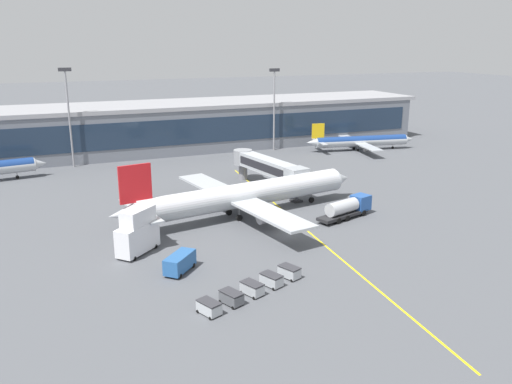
% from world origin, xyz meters
% --- Properties ---
extents(ground_plane, '(700.00, 700.00, 0.00)m').
position_xyz_m(ground_plane, '(0.00, 0.00, 0.00)').
color(ground_plane, '#515459').
extents(apron_lead_in_line, '(7.48, 79.70, 0.01)m').
position_xyz_m(apron_lead_in_line, '(4.14, 2.00, 0.00)').
color(apron_lead_in_line, yellow).
rests_on(apron_lead_in_line, ground_plane).
extents(terminal_building, '(173.74, 21.85, 12.41)m').
position_xyz_m(terminal_building, '(-14.59, 71.72, 6.22)').
color(terminal_building, slate).
rests_on(terminal_building, ground_plane).
extents(main_airliner, '(45.29, 36.33, 11.01)m').
position_xyz_m(main_airliner, '(-2.24, 10.87, 3.64)').
color(main_airliner, '#B2B7BC').
rests_on(main_airliner, ground_plane).
extents(jet_bridge, '(6.98, 22.56, 6.34)m').
position_xyz_m(jet_bridge, '(7.83, 24.80, 4.67)').
color(jet_bridge, '#B2B7BC').
rests_on(jet_bridge, ground_plane).
extents(fuel_tanker, '(11.06, 5.58, 3.25)m').
position_xyz_m(fuel_tanker, '(13.09, 3.44, 1.75)').
color(fuel_tanker, '#232326').
rests_on(fuel_tanker, ground_plane).
extents(catering_lift, '(6.72, 6.42, 6.30)m').
position_xyz_m(catering_lift, '(-21.52, 1.59, 3.07)').
color(catering_lift, white).
rests_on(catering_lift, ground_plane).
extents(crew_van, '(4.96, 5.07, 2.30)m').
position_xyz_m(crew_van, '(-17.99, -6.76, 1.31)').
color(crew_van, '#285B9E').
rests_on(crew_van, ground_plane).
extents(baggage_cart_0, '(2.42, 3.03, 1.48)m').
position_xyz_m(baggage_cart_0, '(-17.87, -18.43, 0.78)').
color(baggage_cart_0, '#B2B7BC').
rests_on(baggage_cart_0, ground_plane).
extents(baggage_cart_1, '(2.42, 3.03, 1.48)m').
position_xyz_m(baggage_cart_1, '(-14.90, -17.22, 0.78)').
color(baggage_cart_1, '#595B60').
rests_on(baggage_cart_1, ground_plane).
extents(baggage_cart_2, '(2.42, 3.03, 1.48)m').
position_xyz_m(baggage_cart_2, '(-11.94, -16.02, 0.78)').
color(baggage_cart_2, '#B2B7BC').
rests_on(baggage_cart_2, ground_plane).
extents(baggage_cart_3, '(2.42, 3.03, 1.48)m').
position_xyz_m(baggage_cart_3, '(-8.97, -14.82, 0.78)').
color(baggage_cart_3, '#B2B7BC').
rests_on(baggage_cart_3, ground_plane).
extents(baggage_cart_4, '(2.42, 3.03, 1.48)m').
position_xyz_m(baggage_cart_4, '(-6.01, -13.61, 0.78)').
color(baggage_cart_4, '#B2B7BC').
rests_on(baggage_cart_4, ground_plane).
extents(commuter_jet_far, '(30.38, 24.30, 7.58)m').
position_xyz_m(commuter_jet_far, '(46.86, 50.49, 2.50)').
color(commuter_jet_far, '#B2B7BC').
rests_on(commuter_jet_far, ground_plane).
extents(apron_light_mast_0, '(2.80, 0.50, 22.48)m').
position_xyz_m(apron_light_mast_0, '(-25.55, 59.76, 13.21)').
color(apron_light_mast_0, gray).
rests_on(apron_light_mast_0, ground_plane).
extents(apron_light_mast_2, '(2.80, 0.50, 21.40)m').
position_xyz_m(apron_light_mast_2, '(25.55, 59.76, 12.64)').
color(apron_light_mast_2, gray).
rests_on(apron_light_mast_2, ground_plane).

